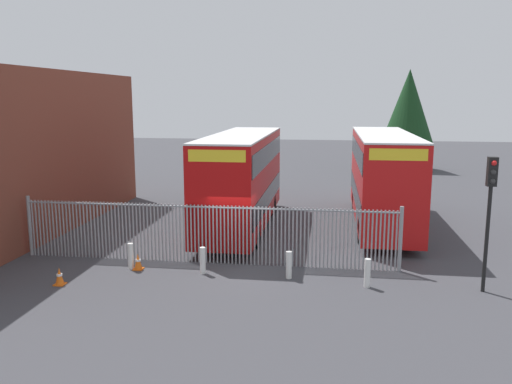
# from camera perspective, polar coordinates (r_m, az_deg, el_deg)

# --- Properties ---
(ground_plane) EXTENTS (100.00, 100.00, 0.00)m
(ground_plane) POSITION_cam_1_polar(r_m,az_deg,el_deg) (27.34, 1.18, -2.65)
(ground_plane) COLOR #3D3D42
(palisade_fence) EXTENTS (14.15, 0.14, 2.35)m
(palisade_fence) POSITION_cam_1_polar(r_m,az_deg,el_deg) (19.62, -5.44, -4.32)
(palisade_fence) COLOR gray
(palisade_fence) RESTS_ON ground
(double_decker_bus_near_gate) EXTENTS (2.54, 10.81, 4.42)m
(double_decker_bus_near_gate) POSITION_cam_1_polar(r_m,az_deg,el_deg) (24.57, -1.54, 1.64)
(double_decker_bus_near_gate) COLOR #B70C0C
(double_decker_bus_near_gate) RESTS_ON ground
(double_decker_bus_behind_fence_left) EXTENTS (2.54, 10.81, 4.42)m
(double_decker_bus_behind_fence_left) POSITION_cam_1_polar(r_m,az_deg,el_deg) (25.70, 13.55, 1.73)
(double_decker_bus_behind_fence_left) COLOR red
(double_decker_bus_behind_fence_left) RESTS_ON ground
(bollard_near_left) EXTENTS (0.20, 0.20, 0.95)m
(bollard_near_left) POSITION_cam_1_polar(r_m,az_deg,el_deg) (19.54, -13.38, -6.77)
(bollard_near_left) COLOR silver
(bollard_near_left) RESTS_ON ground
(bollard_center_front) EXTENTS (0.20, 0.20, 0.95)m
(bollard_center_front) POSITION_cam_1_polar(r_m,az_deg,el_deg) (18.64, -5.78, -7.37)
(bollard_center_front) COLOR silver
(bollard_center_front) RESTS_ON ground
(bollard_near_right) EXTENTS (0.20, 0.20, 0.95)m
(bollard_near_right) POSITION_cam_1_polar(r_m,az_deg,el_deg) (18.11, 3.57, -7.87)
(bollard_near_right) COLOR silver
(bollard_near_right) RESTS_ON ground
(bollard_far_right) EXTENTS (0.20, 0.20, 0.95)m
(bollard_far_right) POSITION_cam_1_polar(r_m,az_deg,el_deg) (17.66, 11.94, -8.56)
(bollard_far_right) COLOR silver
(bollard_far_right) RESTS_ON ground
(traffic_cone_by_gate) EXTENTS (0.34, 0.34, 0.59)m
(traffic_cone_by_gate) POSITION_cam_1_polar(r_m,az_deg,el_deg) (18.69, -20.48, -8.54)
(traffic_cone_by_gate) COLOR orange
(traffic_cone_by_gate) RESTS_ON ground
(traffic_cone_mid_forecourt) EXTENTS (0.34, 0.34, 0.59)m
(traffic_cone_mid_forecourt) POSITION_cam_1_polar(r_m,az_deg,el_deg) (19.49, -12.63, -7.36)
(traffic_cone_mid_forecourt) COLOR orange
(traffic_cone_mid_forecourt) RESTS_ON ground
(traffic_light_kerbside) EXTENTS (0.28, 0.33, 4.30)m
(traffic_light_kerbside) POSITION_cam_1_polar(r_m,az_deg,el_deg) (17.77, 23.97, -0.74)
(traffic_light_kerbside) COLOR black
(traffic_light_kerbside) RESTS_ON ground
(tree_tall_back) EXTENTS (4.37, 4.37, 8.38)m
(tree_tall_back) POSITION_cam_1_polar(r_m,az_deg,el_deg) (46.43, 16.15, 8.80)
(tree_tall_back) COLOR #4C3823
(tree_tall_back) RESTS_ON ground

